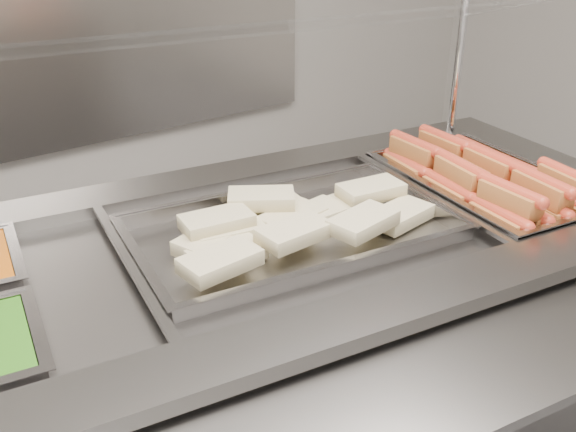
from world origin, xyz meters
TOP-DOWN VIEW (x-y plane):
  - back_panel at (0.00, 2.45)m, footprint 3.00×0.04m
  - steam_counter at (-0.06, 0.52)m, footprint 2.20×1.25m
  - tray_rail at (-0.15, -0.04)m, footprint 2.00×0.73m
  - sneeze_guard at (-0.02, 0.76)m, footprint 1.85×0.62m
  - pan_hotdogs at (0.62, 0.40)m, footprint 0.47×0.66m
  - pan_wraps at (0.01, 0.51)m, footprint 0.81×0.56m
  - hotdogs_in_buns at (0.61, 0.39)m, footprint 0.42×0.61m
  - tortilla_wraps at (-0.00, 0.51)m, footprint 0.68×0.39m

SIDE VIEW (x-z plane):
  - steam_counter at x=-0.06m, z-range 0.00..0.99m
  - tray_rail at x=-0.15m, z-range 0.91..0.97m
  - pan_hotdogs at x=0.62m, z-range 0.89..1.00m
  - pan_wraps at x=0.01m, z-range 0.92..1.00m
  - hotdogs_in_buns at x=0.61m, z-range 0.93..1.06m
  - tortilla_wraps at x=0.00m, z-range 0.96..1.03m
  - back_panel at x=0.00m, z-range 0.60..1.80m
  - sneeze_guard at x=-0.02m, z-range 1.15..1.64m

